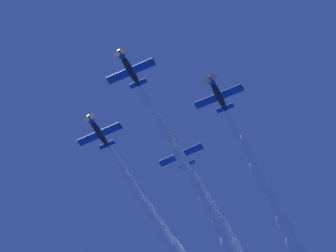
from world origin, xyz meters
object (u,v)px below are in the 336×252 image
Objects in this scene: airplane_right_wingman at (98,132)px; airplane_slot_tail at (180,152)px; airplane_left_wingman at (218,94)px; airplane_lead at (129,69)px.

airplane_slot_tail is (-13.22, 3.79, 0.32)m from airplane_right_wingman.
airplane_left_wingman is at bearing 79.77° from airplane_slot_tail.
airplane_left_wingman is 1.00× the size of airplane_right_wingman.
airplane_left_wingman is (-13.14, 4.09, -0.53)m from airplane_lead.
airplane_slot_tail is at bearing 164.02° from airplane_right_wingman.
airplane_left_wingman is at bearing 162.71° from airplane_lead.
airplane_right_wingman reaches higher than airplane_left_wingman.
airplane_right_wingman reaches higher than airplane_lead.
airplane_slot_tail reaches higher than airplane_lead.
airplane_lead is 18.26m from airplane_slot_tail.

